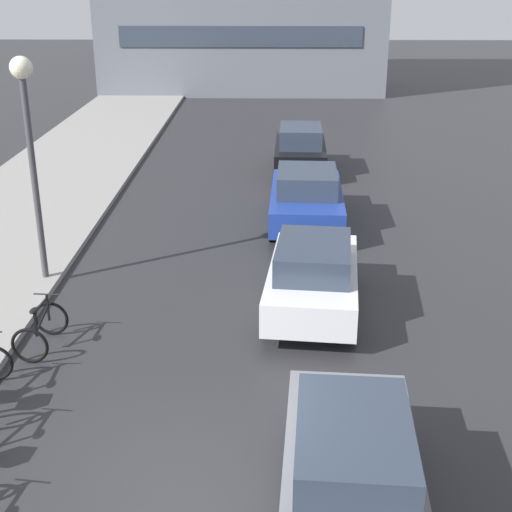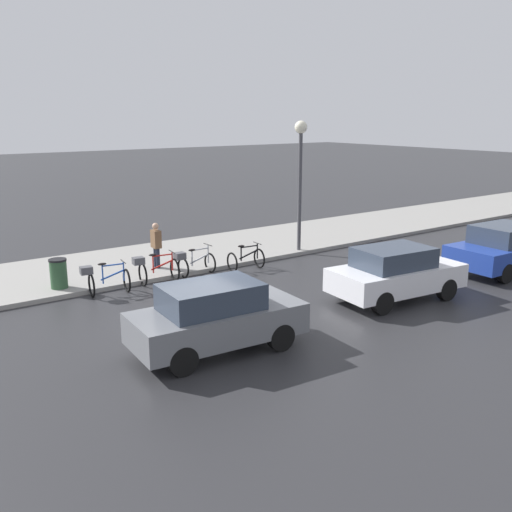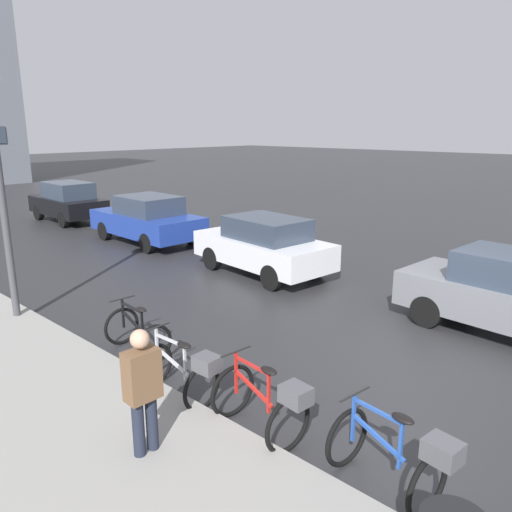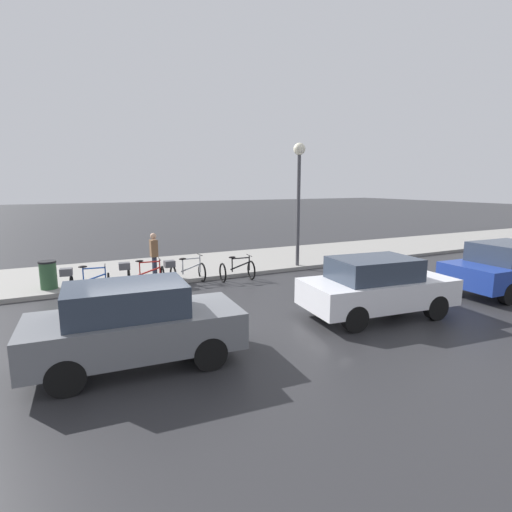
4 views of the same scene
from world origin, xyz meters
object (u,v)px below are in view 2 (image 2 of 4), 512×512
(streetlamp, at_px, (300,159))
(car_grey, at_px, (216,317))
(bicycle_second, at_px, (155,269))
(bicycle_farthest, at_px, (246,259))
(bicycle_third, at_px, (193,262))
(car_blue, at_px, (506,248))
(pedestrian, at_px, (156,244))
(bicycle_nearest, at_px, (104,279))
(trash_bin, at_px, (59,276))
(car_white, at_px, (396,273))

(streetlamp, bearing_deg, car_grey, -51.19)
(bicycle_second, distance_m, bicycle_farthest, 3.30)
(bicycle_third, height_order, bicycle_farthest, bicycle_third)
(bicycle_second, xyz_separation_m, car_grey, (5.56, -1.21, 0.31))
(car_blue, bearing_deg, bicycle_second, -118.33)
(streetlamp, bearing_deg, pedestrian, -98.18)
(bicycle_nearest, distance_m, streetlamp, 8.65)
(car_blue, bearing_deg, streetlamp, -146.51)
(car_grey, relative_size, trash_bin, 3.89)
(bicycle_nearest, distance_m, car_grey, 5.44)
(bicycle_farthest, xyz_separation_m, streetlamp, (-0.82, 3.05, 3.22))
(car_white, height_order, car_blue, car_blue)
(bicycle_farthest, height_order, trash_bin, trash_bin)
(car_white, xyz_separation_m, pedestrian, (-6.77, -4.20, 0.15))
(bicycle_second, relative_size, trash_bin, 1.38)
(pedestrian, bearing_deg, bicycle_third, 31.60)
(bicycle_nearest, xyz_separation_m, car_white, (5.30, 6.63, 0.29))
(bicycle_nearest, distance_m, bicycle_third, 3.17)
(bicycle_second, height_order, car_white, car_white)
(streetlamp, bearing_deg, bicycle_third, -85.67)
(bicycle_nearest, bearing_deg, bicycle_third, 95.25)
(bicycle_second, height_order, streetlamp, streetlamp)
(bicycle_farthest, distance_m, car_grey, 6.93)
(bicycle_second, relative_size, streetlamp, 0.29)
(car_grey, xyz_separation_m, car_white, (-0.11, 6.13, -0.02))
(bicycle_nearest, bearing_deg, car_blue, 65.76)
(car_grey, height_order, streetlamp, streetlamp)
(car_grey, height_order, car_white, car_grey)
(bicycle_third, height_order, streetlamp, streetlamp)
(pedestrian, bearing_deg, car_white, 31.81)
(trash_bin, bearing_deg, bicycle_third, 79.25)
(car_white, xyz_separation_m, trash_bin, (-6.38, -7.62, -0.28))
(bicycle_third, bearing_deg, streetlamp, 94.33)
(bicycle_farthest, bearing_deg, bicycle_nearest, -91.82)
(pedestrian, bearing_deg, trash_bin, -83.52)
(car_blue, relative_size, trash_bin, 4.28)
(car_white, bearing_deg, car_grey, -88.97)
(car_grey, relative_size, car_blue, 0.91)
(car_white, relative_size, car_blue, 0.92)
(bicycle_second, distance_m, car_grey, 5.70)
(bicycle_second, height_order, bicycle_farthest, bicycle_second)
(bicycle_second, distance_m, bicycle_third, 1.46)
(streetlamp, distance_m, trash_bin, 9.56)
(bicycle_third, relative_size, trash_bin, 1.33)
(car_grey, xyz_separation_m, pedestrian, (-6.88, 1.94, 0.14))
(bicycle_farthest, relative_size, car_blue, 0.27)
(pedestrian, relative_size, streetlamp, 0.34)
(bicycle_third, xyz_separation_m, trash_bin, (-0.79, -4.15, 0.04))
(bicycle_nearest, xyz_separation_m, bicycle_farthest, (0.16, 4.99, -0.12))
(bicycle_nearest, xyz_separation_m, car_grey, (5.41, 0.50, 0.31))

